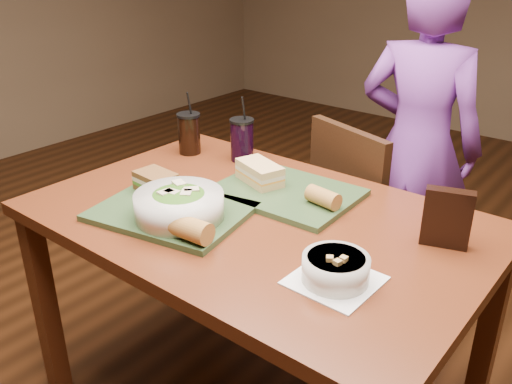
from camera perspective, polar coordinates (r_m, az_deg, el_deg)
dining_table at (r=1.61m, az=-0.00°, el=-5.21°), size 1.30×0.85×0.75m
chair_far at (r=2.14m, az=10.36°, el=-2.79°), size 0.48×0.49×0.88m
diner at (r=2.34m, az=16.65°, el=4.64°), size 0.55×0.40×1.41m
tray_near at (r=1.58m, az=-8.88°, el=-2.05°), size 0.47×0.40×0.02m
tray_far at (r=1.68m, az=3.19°, el=-0.04°), size 0.43×0.33×0.02m
salad_bowl at (r=1.51m, az=-8.09°, el=-1.21°), size 0.25×0.25×0.08m
soup_bowl at (r=1.26m, az=8.37°, el=-7.96°), size 0.19×0.19×0.08m
sandwich_near at (r=1.69m, az=-10.50°, el=1.09°), size 0.13×0.10×0.06m
sandwich_far at (r=1.72m, az=0.39°, el=2.05°), size 0.18×0.13×0.06m
baguette_near at (r=1.40m, az=-7.01°, el=-3.85°), size 0.13×0.07×0.06m
baguette_far at (r=1.58m, az=7.09°, el=-0.57°), size 0.11×0.07×0.05m
cup_cola at (r=2.03m, az=-7.05°, el=6.16°), size 0.09×0.09×0.23m
cup_berry at (r=1.94m, az=-1.49°, el=5.54°), size 0.09×0.09×0.24m
chip_bag at (r=1.46m, az=19.46°, el=-2.62°), size 0.12×0.07×0.16m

